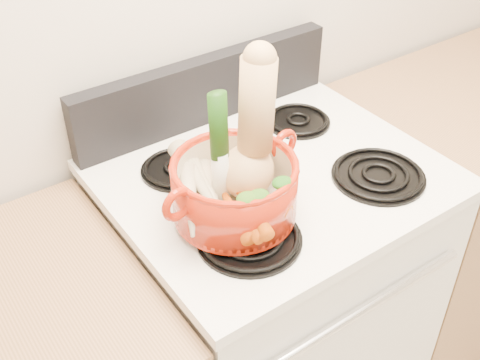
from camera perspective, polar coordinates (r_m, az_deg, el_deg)
stove_body at (r=1.79m, az=2.70°, el=-11.91°), size 0.76×0.65×0.92m
cooktop at (r=1.46m, az=3.24°, el=0.27°), size 0.78×0.67×0.03m
control_backsplash at (r=1.61m, az=-3.24°, el=8.55°), size 0.76×0.05×0.18m
oven_handle at (r=1.39m, az=11.78°, el=-11.81°), size 0.60×0.02×0.02m
burner_front_left at (r=1.26m, az=0.89°, el=-5.47°), size 0.22×0.22×0.02m
burner_front_right at (r=1.47m, az=13.00°, el=0.51°), size 0.22×0.22×0.02m
burner_back_left at (r=1.46m, az=-6.03°, el=1.14°), size 0.17×0.17×0.02m
burner_back_right at (r=1.64m, az=5.53°, el=5.68°), size 0.17×0.17×0.02m
dutch_oven at (r=1.27m, az=-0.52°, el=-0.88°), size 0.30×0.30×0.13m
pot_handle_left at (r=1.16m, az=-5.93°, el=-2.31°), size 0.08×0.03×0.07m
pot_handle_right at (r=1.33m, az=4.21°, el=3.40°), size 0.08×0.03×0.07m
squash at (r=1.23m, az=0.71°, el=4.66°), size 0.18×0.17×0.32m
leek at (r=1.22m, az=-1.91°, el=3.04°), size 0.04×0.06×0.27m
ginger at (r=1.36m, az=-1.26°, el=1.28°), size 0.10×0.09×0.04m
parsnip_0 at (r=1.27m, az=-2.60°, el=-1.75°), size 0.12×0.21×0.06m
parsnip_1 at (r=1.26m, az=-2.74°, el=-1.93°), size 0.11×0.18×0.05m
parsnip_2 at (r=1.26m, az=-3.06°, el=-1.12°), size 0.08×0.20×0.06m
parsnip_3 at (r=1.24m, az=-4.78°, el=-1.82°), size 0.13×0.19×0.06m
parsnip_4 at (r=1.28m, az=-3.97°, el=-0.02°), size 0.08×0.24×0.07m
carrot_0 at (r=1.24m, az=-0.58°, el=-3.13°), size 0.08×0.18×0.05m
carrot_1 at (r=1.21m, az=0.18°, el=-3.72°), size 0.04×0.14×0.04m
carrot_2 at (r=1.25m, az=1.11°, el=-1.73°), size 0.10×0.18×0.05m
carrot_3 at (r=1.22m, az=1.41°, el=-3.02°), size 0.07×0.15×0.04m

